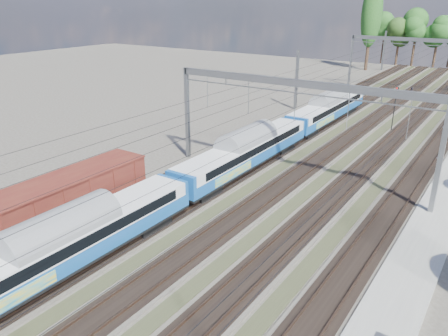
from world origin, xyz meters
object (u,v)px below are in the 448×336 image
Objects in this scene: signal_near at (395,104)px; worker at (411,94)px; emu_train at (244,148)px; freight_boxcar at (53,205)px.

worker is at bearing 75.72° from signal_near.
signal_near is at bearing 70.29° from emu_train.
worker is at bearing 82.26° from emu_train.
worker is 0.37× the size of signal_near.
freight_boxcar is (-4.50, -16.97, -0.13)m from emu_train.
freight_boxcar is 7.32× the size of worker.
worker is (5.65, 41.57, -1.44)m from emu_train.
freight_boxcar is at bearing -127.92° from signal_near.
emu_train is at bearing 165.64° from worker.
freight_boxcar is at bearing -104.86° from emu_train.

